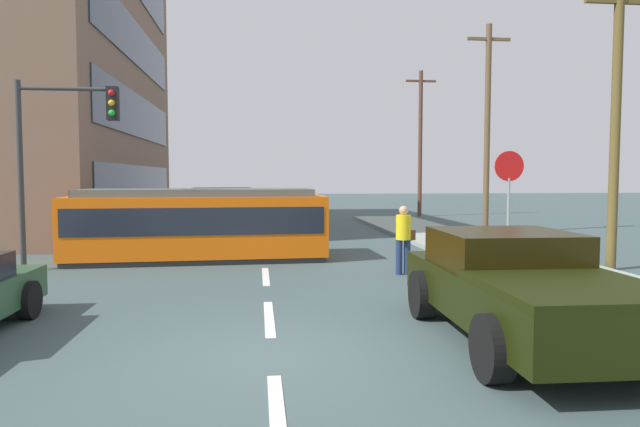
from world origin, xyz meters
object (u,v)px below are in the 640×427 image
object	(u,v)px
utility_pole_far	(420,141)
pedestrian_crossing	(404,236)
utility_pole_near	(616,119)
parked_sedan_far	(148,216)
utility_pole_mid	(487,126)
traffic_light_mast	(61,138)
parked_sedan_furthest	(168,208)
city_bus	(221,209)
pickup_truck_parked	(518,287)
parked_sedan_mid	(124,227)
stop_sign	(509,184)
streetcar_tram	(198,223)

from	to	relation	value
utility_pole_far	pedestrian_crossing	bearing A→B (deg)	-107.31
utility_pole_near	utility_pole_far	world-z (taller)	utility_pole_far
parked_sedan_far	utility_pole_mid	world-z (taller)	utility_pole_mid
parked_sedan_far	traffic_light_mast	distance (m)	11.31
parked_sedan_furthest	utility_pole_far	size ratio (longest dim) A/B	0.48
city_bus	parked_sedan_furthest	xyz separation A→B (m)	(-3.55, 9.49, -0.45)
pedestrian_crossing	pickup_truck_parked	size ratio (longest dim) A/B	0.33
pedestrian_crossing	traffic_light_mast	xyz separation A→B (m)	(-8.41, 1.57, 2.39)
city_bus	parked_sedan_far	xyz separation A→B (m)	(-3.38, 2.57, -0.45)
pedestrian_crossing	city_bus	bearing A→B (deg)	116.64
parked_sedan_mid	stop_sign	bearing A→B (deg)	-31.20
pedestrian_crossing	utility_pole_near	xyz separation A→B (m)	(5.43, 0.07, 2.88)
parked_sedan_far	traffic_light_mast	size ratio (longest dim) A/B	0.90
parked_sedan_furthest	utility_pole_near	distance (m)	24.13
stop_sign	parked_sedan_far	bearing A→B (deg)	132.61
parked_sedan_mid	utility_pole_far	xyz separation A→B (m)	(14.31, 12.64, 3.86)
city_bus	utility_pole_far	bearing A→B (deg)	41.03
parked_sedan_mid	parked_sedan_furthest	bearing A→B (deg)	91.76
streetcar_tram	pedestrian_crossing	size ratio (longest dim) A/B	4.34
traffic_light_mast	parked_sedan_mid	bearing A→B (deg)	87.50
city_bus	pickup_truck_parked	world-z (taller)	city_bus
city_bus	utility_pole_mid	distance (m)	11.48
utility_pole_near	traffic_light_mast	bearing A→B (deg)	173.82
stop_sign	traffic_light_mast	world-z (taller)	traffic_light_mast
parked_sedan_mid	pickup_truck_parked	bearing A→B (deg)	-56.62
pickup_truck_parked	parked_sedan_mid	world-z (taller)	pickup_truck_parked
city_bus	parked_sedan_far	bearing A→B (deg)	142.78
pickup_truck_parked	parked_sedan_furthest	size ratio (longest dim) A/B	1.23
utility_pole_near	utility_pole_far	bearing A→B (deg)	87.94
parked_sedan_far	utility_pole_near	world-z (taller)	utility_pole_near
parked_sedan_far	stop_sign	distance (m)	16.61
pickup_truck_parked	traffic_light_mast	size ratio (longest dim) A/B	1.06
pickup_truck_parked	parked_sedan_far	xyz separation A→B (m)	(-8.58, 18.22, -0.17)
pedestrian_crossing	utility_pole_near	distance (m)	6.15
streetcar_tram	stop_sign	size ratio (longest dim) A/B	2.52
utility_pole_near	utility_pole_mid	size ratio (longest dim) A/B	0.85
utility_pole_near	utility_pole_mid	xyz separation A→B (m)	(0.51, 9.25, 0.65)
streetcar_tram	pedestrian_crossing	distance (m)	6.04
streetcar_tram	parked_sedan_far	size ratio (longest dim) A/B	1.68
traffic_light_mast	pedestrian_crossing	bearing A→B (deg)	-10.54
pedestrian_crossing	utility_pole_near	size ratio (longest dim) A/B	0.23
streetcar_tram	traffic_light_mast	xyz separation A→B (m)	(-3.22, -1.50, 2.29)
utility_pole_near	utility_pole_far	size ratio (longest dim) A/B	0.85
pickup_truck_parked	parked_sedan_furthest	bearing A→B (deg)	109.19
city_bus	traffic_light_mast	bearing A→B (deg)	-112.06
parked_sedan_mid	stop_sign	distance (m)	12.94
stop_sign	utility_pole_mid	distance (m)	9.75
utility_pole_far	streetcar_tram	bearing A→B (deg)	-124.31
pickup_truck_parked	utility_pole_far	distance (m)	26.29
parked_sedan_mid	streetcar_tram	bearing A→B (deg)	-53.08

